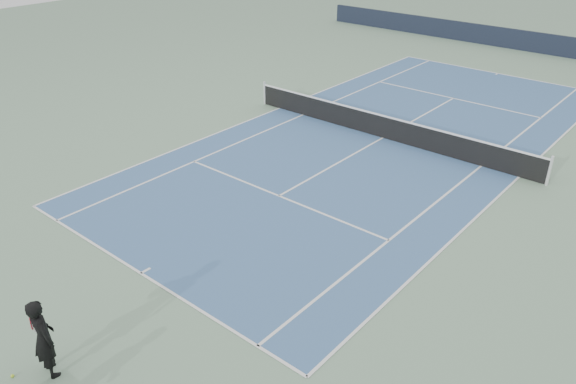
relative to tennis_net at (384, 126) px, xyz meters
The scene contains 6 objects.
ground 0.50m from the tennis_net, ahead, with size 80.00×80.00×0.00m, color gray.
court_surface 0.50m from the tennis_net, ahead, with size 10.97×23.77×0.01m, color #3D6291.
tennis_net is the anchor object (origin of this frame).
windscreen_far 17.89m from the tennis_net, 90.00° to the left, with size 30.00×0.25×1.20m, color black.
tennis_player 15.19m from the tennis_net, 84.88° to the right, with size 0.83×0.58×1.83m.
tennis_ball 15.77m from the tennis_net, 86.80° to the right, with size 0.07×0.07×0.07m, color #C0DE2D.
Camera 1 is at (10.51, -18.48, 8.72)m, focal length 35.00 mm.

